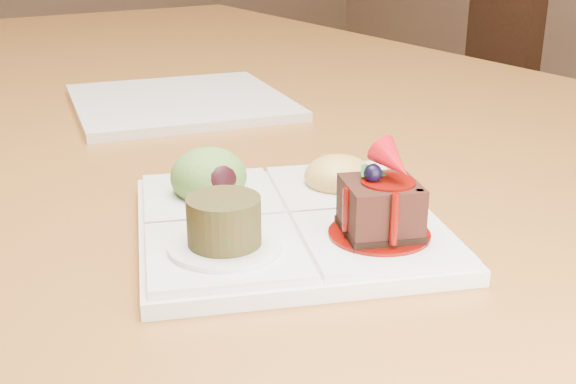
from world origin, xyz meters
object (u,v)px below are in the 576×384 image
chair_right (458,135)px  second_plate (180,102)px  sampler_plate (285,210)px  dining_table (195,115)px

chair_right → second_plate: bearing=137.7°
chair_right → sampler_plate: sampler_plate is taller
dining_table → second_plate: size_ratio=6.61×
sampler_plate → chair_right: bearing=59.2°
dining_table → sampler_plate: 0.65m
chair_right → sampler_plate: bearing=153.7°
sampler_plate → second_plate: bearing=97.6°
dining_table → sampler_plate: size_ratio=5.99×
dining_table → chair_right: size_ratio=2.14×
sampler_plate → second_plate: sampler_plate is taller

